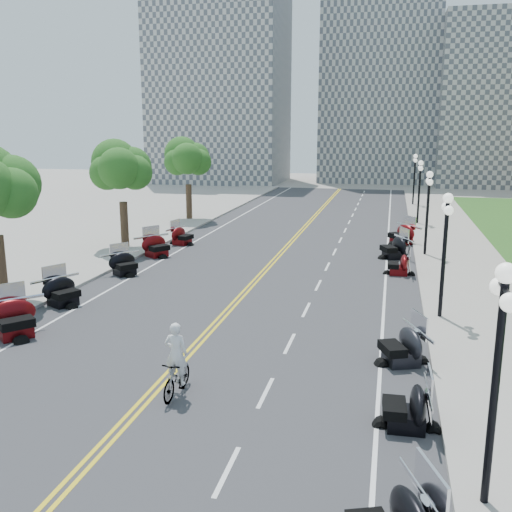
# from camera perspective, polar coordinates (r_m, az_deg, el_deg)

# --- Properties ---
(ground) EXTENTS (160.00, 160.00, 0.00)m
(ground) POSITION_cam_1_polar(r_m,az_deg,el_deg) (21.36, -5.18, -8.00)
(ground) COLOR gray
(road) EXTENTS (16.00, 90.00, 0.01)m
(road) POSITION_cam_1_polar(r_m,az_deg,el_deg) (30.58, 0.76, -1.60)
(road) COLOR #333335
(road) RESTS_ON ground
(centerline_yellow_a) EXTENTS (0.12, 90.00, 0.00)m
(centerline_yellow_a) POSITION_cam_1_polar(r_m,az_deg,el_deg) (30.60, 0.54, -1.58)
(centerline_yellow_a) COLOR yellow
(centerline_yellow_a) RESTS_ON road
(centerline_yellow_b) EXTENTS (0.12, 90.00, 0.00)m
(centerline_yellow_b) POSITION_cam_1_polar(r_m,az_deg,el_deg) (30.55, 0.98, -1.60)
(centerline_yellow_b) COLOR yellow
(centerline_yellow_b) RESTS_ON road
(edge_line_north) EXTENTS (0.12, 90.00, 0.00)m
(edge_line_north) POSITION_cam_1_polar(r_m,az_deg,el_deg) (29.88, 12.83, -2.24)
(edge_line_north) COLOR white
(edge_line_north) RESTS_ON road
(edge_line_south) EXTENTS (0.12, 90.00, 0.00)m
(edge_line_south) POSITION_cam_1_polar(r_m,az_deg,el_deg) (32.54, -10.30, -0.93)
(edge_line_south) COLOR white
(edge_line_south) RESTS_ON road
(lane_dash_4) EXTENTS (0.12, 2.00, 0.00)m
(lane_dash_4) POSITION_cam_1_polar(r_m,az_deg,el_deg) (13.64, -2.91, -20.67)
(lane_dash_4) COLOR white
(lane_dash_4) RESTS_ON road
(lane_dash_5) EXTENTS (0.12, 2.00, 0.00)m
(lane_dash_5) POSITION_cam_1_polar(r_m,az_deg,el_deg) (17.02, 0.96, -13.49)
(lane_dash_5) COLOR white
(lane_dash_5) RESTS_ON road
(lane_dash_6) EXTENTS (0.12, 2.00, 0.00)m
(lane_dash_6) POSITION_cam_1_polar(r_m,az_deg,el_deg) (20.62, 3.39, -8.71)
(lane_dash_6) COLOR white
(lane_dash_6) RESTS_ON road
(lane_dash_7) EXTENTS (0.12, 2.00, 0.00)m
(lane_dash_7) POSITION_cam_1_polar(r_m,az_deg,el_deg) (24.34, 5.04, -5.37)
(lane_dash_7) COLOR white
(lane_dash_7) RESTS_ON road
(lane_dash_8) EXTENTS (0.12, 2.00, 0.00)m
(lane_dash_8) POSITION_cam_1_polar(r_m,az_deg,el_deg) (28.14, 6.24, -2.92)
(lane_dash_8) COLOR white
(lane_dash_8) RESTS_ON road
(lane_dash_9) EXTENTS (0.12, 2.00, 0.00)m
(lane_dash_9) POSITION_cam_1_polar(r_m,az_deg,el_deg) (31.99, 7.15, -1.05)
(lane_dash_9) COLOR white
(lane_dash_9) RESTS_ON road
(lane_dash_10) EXTENTS (0.12, 2.00, 0.00)m
(lane_dash_10) POSITION_cam_1_polar(r_m,az_deg,el_deg) (35.87, 7.86, 0.42)
(lane_dash_10) COLOR white
(lane_dash_10) RESTS_ON road
(lane_dash_11) EXTENTS (0.12, 2.00, 0.00)m
(lane_dash_11) POSITION_cam_1_polar(r_m,az_deg,el_deg) (39.78, 8.44, 1.59)
(lane_dash_11) COLOR white
(lane_dash_11) RESTS_ON road
(lane_dash_12) EXTENTS (0.12, 2.00, 0.00)m
(lane_dash_12) POSITION_cam_1_polar(r_m,az_deg,el_deg) (43.70, 8.91, 2.56)
(lane_dash_12) COLOR white
(lane_dash_12) RESTS_ON road
(lane_dash_13) EXTENTS (0.12, 2.00, 0.00)m
(lane_dash_13) POSITION_cam_1_polar(r_m,az_deg,el_deg) (47.64, 9.30, 3.37)
(lane_dash_13) COLOR white
(lane_dash_13) RESTS_ON road
(lane_dash_14) EXTENTS (0.12, 2.00, 0.00)m
(lane_dash_14) POSITION_cam_1_polar(r_m,az_deg,el_deg) (51.58, 9.64, 4.05)
(lane_dash_14) COLOR white
(lane_dash_14) RESTS_ON road
(lane_dash_15) EXTENTS (0.12, 2.00, 0.00)m
(lane_dash_15) POSITION_cam_1_polar(r_m,az_deg,el_deg) (55.54, 9.92, 4.64)
(lane_dash_15) COLOR white
(lane_dash_15) RESTS_ON road
(lane_dash_16) EXTENTS (0.12, 2.00, 0.00)m
(lane_dash_16) POSITION_cam_1_polar(r_m,az_deg,el_deg) (59.50, 10.17, 5.15)
(lane_dash_16) COLOR white
(lane_dash_16) RESTS_ON road
(lane_dash_17) EXTENTS (0.12, 2.00, 0.00)m
(lane_dash_17) POSITION_cam_1_polar(r_m,az_deg,el_deg) (63.46, 10.39, 5.59)
(lane_dash_17) COLOR white
(lane_dash_17) RESTS_ON road
(lane_dash_18) EXTENTS (0.12, 2.00, 0.00)m
(lane_dash_18) POSITION_cam_1_polar(r_m,az_deg,el_deg) (67.43, 10.58, 5.98)
(lane_dash_18) COLOR white
(lane_dash_18) RESTS_ON road
(lane_dash_19) EXTENTS (0.12, 2.00, 0.00)m
(lane_dash_19) POSITION_cam_1_polar(r_m,az_deg,el_deg) (71.40, 10.76, 6.33)
(lane_dash_19) COLOR white
(lane_dash_19) RESTS_ON road
(sidewalk_north) EXTENTS (5.00, 90.00, 0.15)m
(sidewalk_north) POSITION_cam_1_polar(r_m,az_deg,el_deg) (30.14, 20.65, -2.50)
(sidewalk_north) COLOR #9E9991
(sidewalk_north) RESTS_ON ground
(sidewalk_south) EXTENTS (5.00, 90.00, 0.15)m
(sidewalk_south) POSITION_cam_1_polar(r_m,az_deg,el_deg) (34.35, -16.59, -0.43)
(sidewalk_south) COLOR #9E9991
(sidewalk_south) RESTS_ON ground
(distant_block_a) EXTENTS (18.00, 14.00, 26.00)m
(distant_block_a) POSITION_cam_1_polar(r_m,az_deg,el_deg) (84.73, -3.57, 16.27)
(distant_block_a) COLOR gray
(distant_block_a) RESTS_ON ground
(distant_block_b) EXTENTS (16.00, 12.00, 30.00)m
(distant_block_b) POSITION_cam_1_polar(r_m,az_deg,el_deg) (87.29, 12.28, 17.22)
(distant_block_b) COLOR gray
(distant_block_b) RESTS_ON ground
(street_lamp_1) EXTENTS (0.50, 1.20, 4.90)m
(street_lamp_1) POSITION_cam_1_polar(r_m,az_deg,el_deg) (12.16, 22.78, -12.16)
(street_lamp_1) COLOR black
(street_lamp_1) RESTS_ON sidewalk_north
(street_lamp_2) EXTENTS (0.50, 1.20, 4.90)m
(street_lamp_2) POSITION_cam_1_polar(r_m,az_deg,el_deg) (23.55, 18.27, -0.06)
(street_lamp_2) COLOR black
(street_lamp_2) RESTS_ON sidewalk_north
(street_lamp_3) EXTENTS (0.50, 1.20, 4.90)m
(street_lamp_3) POSITION_cam_1_polar(r_m,az_deg,el_deg) (35.34, 16.76, 4.08)
(street_lamp_3) COLOR black
(street_lamp_3) RESTS_ON sidewalk_north
(street_lamp_4) EXTENTS (0.50, 1.20, 4.90)m
(street_lamp_4) POSITION_cam_1_polar(r_m,az_deg,el_deg) (47.24, 15.99, 6.14)
(street_lamp_4) COLOR black
(street_lamp_4) RESTS_ON sidewalk_north
(street_lamp_5) EXTENTS (0.50, 1.20, 4.90)m
(street_lamp_5) POSITION_cam_1_polar(r_m,az_deg,el_deg) (59.18, 15.54, 7.37)
(street_lamp_5) COLOR black
(street_lamp_5) RESTS_ON sidewalk_north
(tree_3) EXTENTS (4.80, 4.80, 9.20)m
(tree_3) POSITION_cam_1_polar(r_m,az_deg,el_deg) (36.92, -13.27, 7.98)
(tree_3) COLOR #235619
(tree_3) RESTS_ON sidewalk_south
(tree_4) EXTENTS (4.80, 4.80, 9.20)m
(tree_4) POSITION_cam_1_polar(r_m,az_deg,el_deg) (47.94, -6.82, 9.20)
(tree_4) COLOR #235619
(tree_4) RESTS_ON sidewalk_south
(motorcycle_n_4) EXTENTS (1.93, 1.93, 1.30)m
(motorcycle_n_4) POSITION_cam_1_polar(r_m,az_deg,el_deg) (15.45, 14.82, -14.14)
(motorcycle_n_4) COLOR black
(motorcycle_n_4) RESTS_ON road
(motorcycle_n_5) EXTENTS (2.57, 2.57, 1.37)m
(motorcycle_n_5) POSITION_cam_1_polar(r_m,az_deg,el_deg) (19.26, 14.36, -8.52)
(motorcycle_n_5) COLOR black
(motorcycle_n_5) RESTS_ON road
(motorcycle_n_8) EXTENTS (1.82, 1.82, 1.24)m
(motorcycle_n_8) POSITION_cam_1_polar(r_m,az_deg,el_deg) (30.83, 14.09, -0.69)
(motorcycle_n_8) COLOR #590A0C
(motorcycle_n_8) RESTS_ON road
(motorcycle_n_9) EXTENTS (2.79, 2.79, 1.48)m
(motorcycle_n_9) POSITION_cam_1_polar(r_m,az_deg,el_deg) (34.61, 13.64, 0.96)
(motorcycle_n_9) COLOR black
(motorcycle_n_9) RESTS_ON road
(motorcycle_n_10) EXTENTS (3.04, 3.04, 1.52)m
(motorcycle_n_10) POSITION_cam_1_polar(r_m,az_deg,el_deg) (38.96, 14.35, 2.22)
(motorcycle_n_10) COLOR #590A0C
(motorcycle_n_10) RESTS_ON road
(motorcycle_s_5) EXTENTS (3.11, 3.11, 1.54)m
(motorcycle_s_5) POSITION_cam_1_polar(r_m,az_deg,el_deg) (22.79, -23.06, -5.61)
(motorcycle_s_5) COLOR #590A0C
(motorcycle_s_5) RESTS_ON road
(motorcycle_s_6) EXTENTS (2.69, 2.69, 1.39)m
(motorcycle_s_6) POSITION_cam_1_polar(r_m,az_deg,el_deg) (26.07, -18.80, -3.22)
(motorcycle_s_6) COLOR black
(motorcycle_s_6) RESTS_ON road
(motorcycle_s_7) EXTENTS (2.64, 2.64, 1.32)m
(motorcycle_s_7) POSITION_cam_1_polar(r_m,az_deg,el_deg) (30.61, -13.04, -0.66)
(motorcycle_s_7) COLOR black
(motorcycle_s_7) RESTS_ON road
(motorcycle_s_8) EXTENTS (2.89, 2.89, 1.45)m
(motorcycle_s_8) POSITION_cam_1_polar(r_m,az_deg,el_deg) (34.63, -9.93, 1.11)
(motorcycle_s_8) COLOR #590A0C
(motorcycle_s_8) RESTS_ON road
(motorcycle_s_9) EXTENTS (2.28, 2.28, 1.32)m
(motorcycle_s_9) POSITION_cam_1_polar(r_m,az_deg,el_deg) (38.01, -7.41, 2.11)
(motorcycle_s_9) COLOR #590A0C
(motorcycle_s_9) RESTS_ON road
(bicycle) EXTENTS (0.59, 1.88, 1.12)m
(bicycle) POSITION_cam_1_polar(r_m,az_deg,el_deg) (16.82, -7.92, -11.88)
(bicycle) COLOR #A51414
(bicycle) RESTS_ON road
(cyclist_rider) EXTENTS (0.67, 0.44, 1.85)m
(cyclist_rider) POSITION_cam_1_polar(r_m,az_deg,el_deg) (16.26, -8.08, -7.12)
(cyclist_rider) COLOR silver
(cyclist_rider) RESTS_ON bicycle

